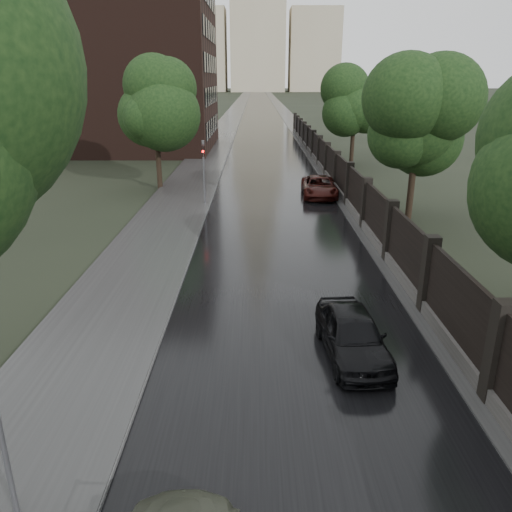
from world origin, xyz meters
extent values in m
cube|color=black|center=(0.00, 190.00, 0.01)|extent=(8.00, 420.00, 0.02)
cube|color=#2D2D2D|center=(-6.00, 190.00, 0.08)|extent=(4.00, 420.00, 0.16)
cube|color=#2D2D2D|center=(5.50, 190.00, 0.04)|extent=(3.00, 420.00, 0.08)
cube|color=#383533|center=(4.60, 32.00, 0.25)|extent=(0.40, 75.00, 0.50)
cube|color=black|center=(4.60, 32.00, 1.50)|extent=(0.15, 75.00, 2.00)
cube|color=black|center=(4.60, 70.00, 1.35)|extent=(0.45, 0.45, 2.70)
cylinder|color=black|center=(-8.00, 30.00, 2.93)|extent=(0.36, 0.36, 5.85)
sphere|color=black|center=(-8.00, 30.00, 5.27)|extent=(4.25, 4.25, 4.25)
cylinder|color=black|center=(7.50, 22.00, 2.76)|extent=(0.36, 0.36, 5.53)
sphere|color=black|center=(7.50, 22.00, 4.97)|extent=(4.08, 4.08, 4.08)
cylinder|color=black|center=(7.50, 40.00, 2.76)|extent=(0.36, 0.36, 5.53)
sphere|color=black|center=(7.50, 40.00, 4.97)|extent=(4.08, 4.08, 4.08)
cylinder|color=#59595E|center=(-4.30, 25.00, 1.50)|extent=(0.12, 0.12, 3.00)
imported|color=#59595E|center=(-4.30, 25.00, 3.50)|extent=(0.16, 0.20, 1.00)
sphere|color=#FF0C0C|center=(-4.30, 24.85, 3.35)|extent=(0.14, 0.14, 0.14)
cube|color=black|center=(-18.00, 52.00, 10.00)|extent=(24.00, 18.00, 20.00)
cube|color=tan|center=(-32.00, 300.00, 22.00)|extent=(28.00, 22.00, 44.00)
cube|color=tan|center=(32.00, 300.00, 22.00)|extent=(28.00, 22.00, 44.00)
cube|color=tan|center=(0.00, 300.00, 30.00)|extent=(30.00, 30.00, 60.00)
imported|color=black|center=(1.60, 7.16, 0.68)|extent=(1.91, 4.12, 1.37)
imported|color=black|center=(3.10, 27.49, 0.67)|extent=(2.39, 4.88, 1.34)
camera|label=1|loc=(-1.13, -5.34, 7.50)|focal=35.00mm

